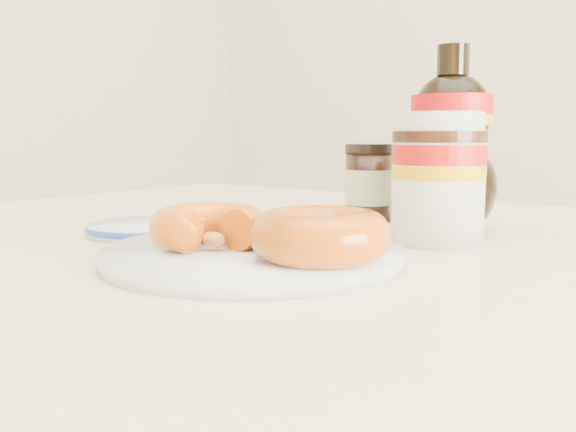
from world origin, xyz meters
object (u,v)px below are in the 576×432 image
Objects in this scene: donut_bitten at (209,227)px; syrup_bottle at (451,140)px; plate at (253,254)px; dark_jar at (369,184)px; blue_rim_saucer at (146,228)px; nutella_jar at (438,173)px; donut_whole at (320,235)px; dining_table at (400,327)px.

syrup_bottle is at bearing 68.71° from donut_bitten.
dark_jar reaches higher than plate.
syrup_bottle is (0.09, 0.29, 0.07)m from donut_bitten.
syrup_bottle is 0.13m from dark_jar.
syrup_bottle is 0.35m from blue_rim_saucer.
nutella_jar is 1.35× the size of dark_jar.
blue_rim_saucer is at bearing -138.81° from syrup_bottle.
donut_bitten is 1.05× the size of dark_jar.
nutella_jar is 0.32m from blue_rim_saucer.
nutella_jar is 0.17m from dark_jar.
donut_bitten is (-0.03, -0.02, 0.02)m from plate.
donut_bitten is 0.11m from donut_whole.
donut_whole is at bearing -66.31° from dark_jar.
blue_rim_saucer is at bearing -152.80° from nutella_jar.
blue_rim_saucer is (-0.25, -0.22, -0.10)m from syrup_bottle.
dining_table is 14.46× the size of dark_jar.
dining_table is 13.78× the size of donut_bitten.
nutella_jar is (0.12, 0.21, 0.04)m from donut_bitten.
nutella_jar is at bearing 27.20° from blue_rim_saucer.
dining_table is 0.19m from plate.
plate is at bearing -12.95° from blue_rim_saucer.
plate is 2.68× the size of dark_jar.
dining_table is 0.22m from dark_jar.
blue_rim_saucer is (-0.28, -0.14, -0.06)m from nutella_jar.
nutella_jar reaches higher than donut_bitten.
dining_table is at bearing 94.25° from donut_whole.
dark_jar is (-0.12, 0.13, 0.13)m from dining_table.
nutella_jar reaches higher than plate.
plate is 1.26× the size of syrup_bottle.
plate is 0.04m from donut_bitten.
dining_table is at bearing -119.33° from nutella_jar.
dark_jar is at bearing 144.23° from nutella_jar.
blue_rim_saucer is (-0.19, 0.04, 0.00)m from plate.
syrup_bottle is at bearing 105.75° from nutella_jar.
donut_bitten is at bearing -119.11° from nutella_jar.
nutella_jar is 0.64× the size of syrup_bottle.
nutella_jar reaches higher than dark_jar.
syrup_bottle is at bearing 93.03° from donut_whole.
donut_whole is (0.01, -0.16, 0.12)m from dining_table.
donut_bitten is 0.92× the size of donut_whole.
donut_bitten is 0.31m from dark_jar.
nutella_jar is at bearing 65.66° from plate.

